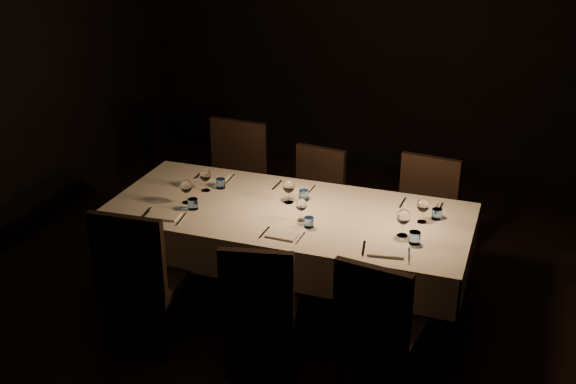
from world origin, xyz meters
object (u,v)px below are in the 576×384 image
(dining_table, at_px, (288,220))
(chair_near_right, at_px, (378,322))
(chair_far_right, at_px, (423,214))
(chair_near_center, at_px, (260,302))
(chair_far_left, at_px, (232,179))
(chair_far_center, at_px, (315,197))
(chair_near_left, at_px, (140,273))

(dining_table, bearing_deg, chair_near_right, -43.74)
(dining_table, xyz_separation_m, chair_near_right, (0.83, -0.79, -0.16))
(chair_near_right, distance_m, chair_far_right, 1.54)
(chair_near_center, xyz_separation_m, chair_near_right, (0.73, 0.01, 0.01))
(chair_far_left, relative_size, chair_far_center, 1.17)
(dining_table, xyz_separation_m, chair_far_right, (0.83, 0.74, -0.16))
(chair_near_center, bearing_deg, chair_far_left, -73.38)
(chair_near_center, distance_m, chair_near_right, 0.73)
(chair_far_left, distance_m, chair_far_right, 1.62)
(chair_near_left, xyz_separation_m, chair_far_center, (0.66, 1.66, -0.06))
(chair_far_left, bearing_deg, chair_near_left, -83.98)
(dining_table, bearing_deg, chair_far_center, 94.49)
(chair_far_left, bearing_deg, chair_far_center, 5.89)
(dining_table, distance_m, chair_near_left, 1.09)
(chair_near_left, xyz_separation_m, chair_far_left, (-0.06, 1.64, 0.00))
(chair_near_center, relative_size, chair_far_left, 0.90)
(dining_table, relative_size, chair_far_right, 2.63)
(chair_near_center, xyz_separation_m, chair_far_left, (-0.89, 1.64, 0.05))
(chair_near_left, bearing_deg, dining_table, -135.33)
(dining_table, xyz_separation_m, chair_near_left, (-0.73, -0.80, -0.13))
(dining_table, bearing_deg, chair_near_center, -82.92)
(dining_table, relative_size, chair_far_center, 2.84)
(chair_far_left, distance_m, chair_far_center, 0.73)
(chair_near_center, bearing_deg, chair_far_center, -96.14)
(chair_near_left, height_order, chair_far_left, chair_far_left)
(dining_table, xyz_separation_m, chair_near_center, (0.10, -0.81, -0.17))
(chair_near_right, height_order, chair_far_left, chair_far_left)
(dining_table, height_order, chair_near_center, chair_near_center)
(chair_far_left, bearing_deg, dining_table, -42.57)
(chair_far_left, bearing_deg, chair_near_center, -57.59)
(chair_far_left, height_order, chair_far_right, chair_far_left)
(chair_near_center, distance_m, chair_far_right, 1.72)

